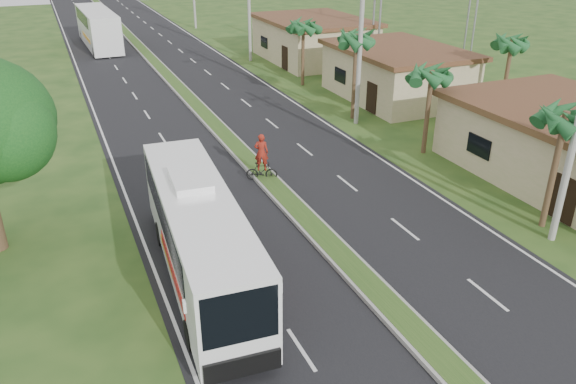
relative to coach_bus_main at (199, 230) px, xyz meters
name	(u,v)px	position (x,y,z in m)	size (l,w,h in m)	color
ground	(401,321)	(5.20, -4.85, -1.96)	(180.00, 180.00, 0.00)	#234419
road_asphalt	(219,131)	(5.20, 15.15, -1.95)	(14.00, 160.00, 0.02)	black
median_strip	(219,129)	(5.20, 15.15, -1.85)	(1.20, 160.00, 0.18)	gray
lane_edge_left	(107,146)	(-1.50, 15.15, -1.96)	(0.12, 160.00, 0.01)	silver
lane_edge_right	(317,118)	(11.90, 15.15, -1.96)	(0.12, 160.00, 0.01)	silver
shop_mid	(397,73)	(19.20, 17.15, -0.10)	(7.60, 10.60, 3.67)	tan
shop_far	(313,39)	(19.20, 31.15, -0.03)	(8.60, 11.60, 3.82)	tan
palm_verge_a	(566,118)	(14.20, -1.85, 2.78)	(2.40, 2.40, 5.45)	#473321
palm_verge_b	(432,75)	(14.60, 7.15, 2.40)	(2.40, 2.40, 5.05)	#473321
palm_verge_c	(356,39)	(14.00, 14.15, 3.16)	(2.40, 2.40, 5.85)	#473321
palm_verge_d	(303,26)	(14.50, 23.15, 2.59)	(2.40, 2.40, 5.25)	#473321
palm_behind_shop	(512,43)	(22.70, 10.15, 2.97)	(2.40, 2.40, 5.65)	#473321
utility_pole_b	(361,22)	(13.67, 13.15, 4.30)	(3.20, 0.28, 12.00)	gray
coach_bus_main	(199,230)	(0.00, 0.00, 0.00)	(3.01, 11.14, 3.56)	white
coach_bus_far	(98,26)	(1.53, 45.49, 0.15)	(3.15, 12.83, 3.71)	white
motorcyclist	(262,162)	(5.00, 7.16, -1.01)	(1.60, 1.01, 2.42)	black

